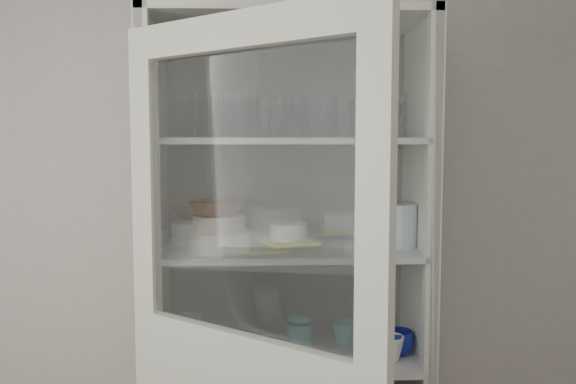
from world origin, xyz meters
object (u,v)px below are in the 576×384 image
(goblet_2, at_px, (299,115))
(glass_platter, at_px, (288,245))
(goblet_1, at_px, (234,118))
(goblet_0, at_px, (244,119))
(mug_teal, at_px, (345,333))
(yellow_trivet, at_px, (288,241))
(mug_blue, at_px, (399,342))
(white_ramekin, at_px, (288,231))
(measuring_cups, at_px, (210,355))
(teal_jar, at_px, (299,333))
(cream_bowl, at_px, (219,223))
(plate_stack_back, at_px, (200,232))
(grey_bowl_stack, at_px, (398,225))
(mug_white, at_px, (391,348))
(terracotta_bowl, at_px, (219,208))
(white_canister, at_px, (186,335))
(plate_stack_front, at_px, (219,241))
(pantry_cabinet, at_px, (287,325))
(goblet_3, at_px, (393,118))

(goblet_2, bearing_deg, glass_platter, -111.48)
(goblet_1, bearing_deg, goblet_0, -7.37)
(mug_teal, bearing_deg, yellow_trivet, 176.82)
(yellow_trivet, xyz_separation_m, mug_blue, (0.41, -0.03, -0.38))
(white_ramekin, bearing_deg, measuring_cups, -167.19)
(goblet_0, height_order, teal_jar, goblet_0)
(goblet_2, bearing_deg, cream_bowl, -149.69)
(plate_stack_back, height_order, grey_bowl_stack, grey_bowl_stack)
(mug_white, bearing_deg, grey_bowl_stack, 43.11)
(goblet_2, xyz_separation_m, mug_blue, (0.36, -0.15, -0.85))
(goblet_0, distance_m, grey_bowl_stack, 0.70)
(terracotta_bowl, bearing_deg, glass_platter, 12.59)
(mug_teal, relative_size, mug_white, 1.03)
(white_canister, bearing_deg, plate_stack_front, -26.39)
(pantry_cabinet, bearing_deg, mug_teal, -0.58)
(goblet_1, height_order, terracotta_bowl, goblet_1)
(pantry_cabinet, bearing_deg, white_canister, -170.01)
(pantry_cabinet, relative_size, goblet_2, 11.69)
(plate_stack_front, relative_size, teal_jar, 1.94)
(white_ramekin, distance_m, measuring_cups, 0.53)
(white_ramekin, xyz_separation_m, mug_white, (0.37, -0.08, -0.41))
(mug_white, bearing_deg, plate_stack_back, 141.38)
(mug_white, relative_size, measuring_cups, 0.93)
(pantry_cabinet, distance_m, goblet_2, 0.81)
(goblet_0, bearing_deg, pantry_cabinet, -11.97)
(goblet_3, xyz_separation_m, teal_jar, (-0.37, -0.06, -0.82))
(goblet_3, bearing_deg, grey_bowl_stack, -91.58)
(terracotta_bowl, distance_m, glass_platter, 0.29)
(cream_bowl, bearing_deg, plate_stack_back, 117.39)
(goblet_1, distance_m, measuring_cups, 0.88)
(goblet_2, relative_size, goblet_3, 1.15)
(terracotta_bowl, height_order, mug_white, terracotta_bowl)
(plate_stack_front, height_order, terracotta_bowl, terracotta_bowl)
(teal_jar, bearing_deg, pantry_cabinet, 154.77)
(goblet_2, height_order, cream_bowl, goblet_2)
(cream_bowl, bearing_deg, white_canister, 153.61)
(pantry_cabinet, distance_m, goblet_1, 0.83)
(terracotta_bowl, height_order, white_canister, terracotta_bowl)
(glass_platter, bearing_deg, teal_jar, 52.10)
(goblet_3, bearing_deg, measuring_cups, -165.31)
(goblet_2, relative_size, mug_white, 1.87)
(grey_bowl_stack, distance_m, mug_teal, 0.48)
(goblet_0, bearing_deg, mug_teal, -5.48)
(yellow_trivet, height_order, mug_teal, yellow_trivet)
(terracotta_bowl, bearing_deg, goblet_3, 14.71)
(plate_stack_front, xyz_separation_m, mug_teal, (0.47, 0.13, -0.39))
(plate_stack_back, xyz_separation_m, terracotta_bowl, (0.09, -0.17, 0.11))
(yellow_trivet, relative_size, white_canister, 1.29)
(goblet_1, xyz_separation_m, plate_stack_back, (-0.13, -0.00, -0.44))
(goblet_2, xyz_separation_m, goblet_3, (0.36, 0.00, -0.01))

